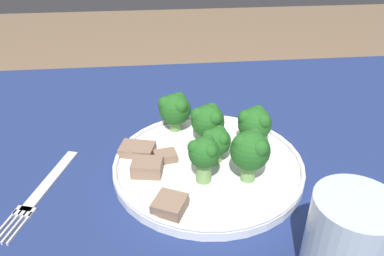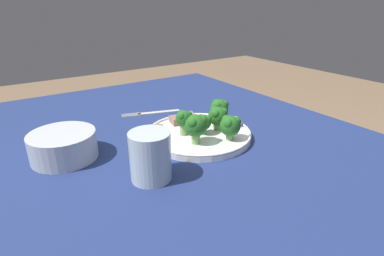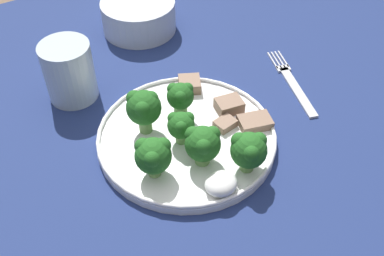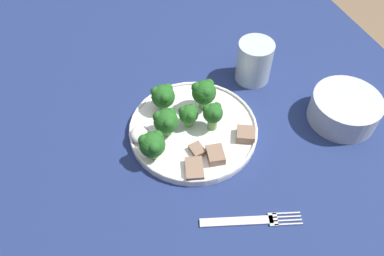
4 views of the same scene
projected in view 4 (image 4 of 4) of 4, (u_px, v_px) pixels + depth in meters
name	position (u px, v px, depth m)	size (l,w,h in m)	color
ground_plane	(207.00, 241.00, 1.35)	(8.00, 8.00, 0.00)	#7F664C
table	(215.00, 137.00, 0.87)	(1.27, 0.95, 0.71)	navy
dinner_plate	(193.00, 129.00, 0.76)	(0.26, 0.26, 0.02)	white
fork	(250.00, 221.00, 0.64)	(0.07, 0.17, 0.00)	silver
cream_bowl	(344.00, 109.00, 0.77)	(0.14, 0.14, 0.06)	#B7BCC6
drinking_glass	(254.00, 63.00, 0.84)	(0.08, 0.08, 0.10)	#B2C1CC
broccoli_floret_near_rim_left	(166.00, 121.00, 0.72)	(0.05, 0.05, 0.06)	#709E56
broccoli_floret_center_left	(189.00, 114.00, 0.74)	(0.04, 0.04, 0.05)	#709E56
broccoli_floret_back_left	(204.00, 92.00, 0.76)	(0.05, 0.05, 0.07)	#709E56
broccoli_floret_front_left	(163.00, 96.00, 0.77)	(0.05, 0.05, 0.06)	#709E56
broccoli_floret_center_back	(152.00, 144.00, 0.69)	(0.05, 0.05, 0.06)	#709E56
broccoli_floret_mid_cluster	(213.00, 114.00, 0.73)	(0.04, 0.04, 0.06)	#709E56
meat_slice_front_slice	(215.00, 155.00, 0.71)	(0.04, 0.04, 0.02)	#846651
meat_slice_middle_slice	(246.00, 134.00, 0.74)	(0.05, 0.05, 0.02)	#846651
meat_slice_rear_slice	(194.00, 169.00, 0.69)	(0.05, 0.04, 0.01)	#846651
meat_slice_edge_slice	(197.00, 150.00, 0.72)	(0.03, 0.03, 0.01)	#846651
sauce_dollop	(140.00, 134.00, 0.73)	(0.04, 0.04, 0.02)	white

